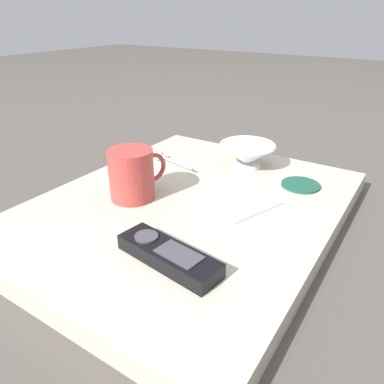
% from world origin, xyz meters
% --- Properties ---
extents(ground_plane, '(6.00, 6.00, 0.00)m').
position_xyz_m(ground_plane, '(0.00, 0.00, 0.00)').
color(ground_plane, '#47423D').
extents(table, '(0.53, 0.67, 0.04)m').
position_xyz_m(table, '(0.00, 0.00, 0.02)').
color(table, '#B7AD99').
rests_on(table, ground).
extents(cereal_bowl, '(0.13, 0.13, 0.06)m').
position_xyz_m(cereal_bowl, '(0.02, 0.22, 0.07)').
color(cereal_bowl, silver).
rests_on(cereal_bowl, table).
extents(coffee_mug, '(0.09, 0.12, 0.10)m').
position_xyz_m(coffee_mug, '(-0.10, -0.04, 0.09)').
color(coffee_mug, '#A53833').
rests_on(coffee_mug, table).
extents(teaspoon, '(0.13, 0.04, 0.03)m').
position_xyz_m(teaspoon, '(-0.17, 0.14, 0.05)').
color(teaspoon, silver).
rests_on(teaspoon, table).
extents(tv_remote_near, '(0.18, 0.08, 0.03)m').
position_xyz_m(tv_remote_near, '(0.08, -0.18, 0.05)').
color(tv_remote_near, black).
rests_on(tv_remote_near, table).
extents(folded_napkin, '(0.16, 0.16, 0.01)m').
position_xyz_m(folded_napkin, '(0.08, 0.05, 0.04)').
color(folded_napkin, white).
rests_on(folded_napkin, table).
extents(drink_coaster, '(0.08, 0.08, 0.01)m').
position_xyz_m(drink_coaster, '(0.16, 0.19, 0.04)').
color(drink_coaster, '#194738').
rests_on(drink_coaster, table).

